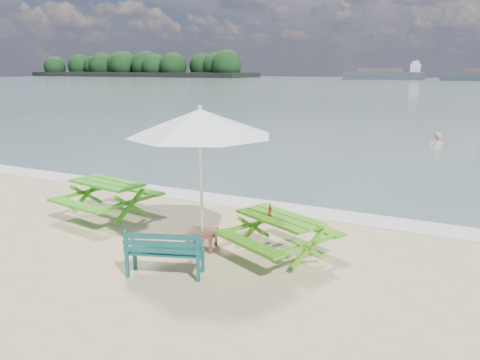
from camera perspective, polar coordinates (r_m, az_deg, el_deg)
The scene contains 10 objects.
sea at distance 90.57m, azimuth 23.99°, elevation 10.34°, with size 300.00×300.00×0.00m, color slate.
foam_strip at distance 11.41m, azimuth 2.43°, elevation -3.03°, with size 22.00×0.90×0.01m, color silver.
island_headland at distance 185.02m, azimuth -12.13°, elevation 13.25°, with size 90.00×22.00×7.60m.
picnic_table_left at distance 10.81m, azimuth -15.83°, elevation -2.36°, with size 1.99×2.15×0.81m.
picnic_table_right at distance 8.29m, azimuth 4.81°, elevation -6.98°, with size 2.13×2.22×0.74m.
park_bench at distance 7.71m, azimuth -9.06°, elevation -9.73°, with size 1.30×0.79×0.76m.
side_table at distance 8.71m, azimuth -4.61°, elevation -7.23°, with size 0.64×0.64×0.34m.
patio_umbrella at distance 8.20m, azimuth -4.90°, elevation 6.98°, with size 3.19×3.19×2.56m.
beer_bottle at distance 8.16m, azimuth 3.65°, elevation -3.87°, with size 0.06×0.06×0.23m.
swimmer at distance 22.05m, azimuth 22.74°, elevation 3.03°, with size 0.80×0.66×1.87m.
Camera 1 is at (4.42, -5.40, 3.26)m, focal length 35.00 mm.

